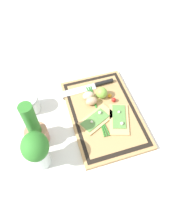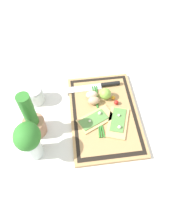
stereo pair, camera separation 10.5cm
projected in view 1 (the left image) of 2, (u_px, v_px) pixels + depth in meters
ground_plane at (104, 114)px, 1.08m from camera, size 6.00×6.00×0.00m
cutting_board at (104, 113)px, 1.08m from camera, size 0.51×0.33×0.02m
pizza_slice_near at (119, 119)px, 1.04m from camera, size 0.19×0.14×0.02m
pizza_slice_far at (97, 119)px, 1.04m from camera, size 0.15×0.19×0.02m
knife at (95, 85)px, 1.16m from camera, size 0.05×0.31×0.02m
egg_brown at (92, 101)px, 1.08m from camera, size 0.04×0.06×0.04m
egg_pink at (88, 96)px, 1.10m from camera, size 0.04×0.06×0.04m
lime at (102, 93)px, 1.10m from camera, size 0.06×0.06×0.06m
cherry_tomato_red at (114, 100)px, 1.10m from camera, size 0.02×0.02×0.02m
cherry_tomato_yellow at (110, 95)px, 1.12m from camera, size 0.02×0.02×0.02m
scallion_bunch at (97, 110)px, 1.07m from camera, size 0.31×0.03×0.01m
herb_pot at (35, 130)px, 0.93m from camera, size 0.10×0.10×0.25m
sauce_jar at (30, 104)px, 1.07m from camera, size 0.09×0.09×0.09m
herb_glass at (37, 150)px, 0.84m from camera, size 0.12×0.11×0.20m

